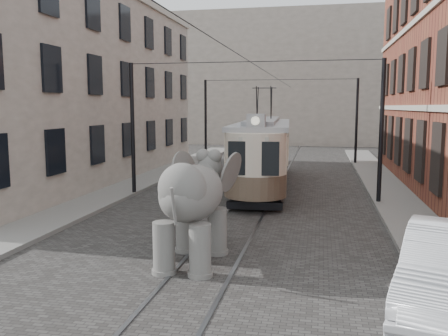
# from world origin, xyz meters

# --- Properties ---
(ground) EXTENTS (120.00, 120.00, 0.00)m
(ground) POSITION_xyz_m (0.00, 0.00, 0.00)
(ground) COLOR #3F3C3A
(tram_rails) EXTENTS (1.54, 80.00, 0.02)m
(tram_rails) POSITION_xyz_m (0.00, 0.00, 0.01)
(tram_rails) COLOR slate
(tram_rails) RESTS_ON ground
(sidewalk_right) EXTENTS (2.00, 60.00, 0.15)m
(sidewalk_right) POSITION_xyz_m (6.00, 0.00, 0.07)
(sidewalk_right) COLOR slate
(sidewalk_right) RESTS_ON ground
(sidewalk_left) EXTENTS (2.00, 60.00, 0.15)m
(sidewalk_left) POSITION_xyz_m (-6.50, 0.00, 0.07)
(sidewalk_left) COLOR slate
(sidewalk_left) RESTS_ON ground
(stucco_building) EXTENTS (7.00, 24.00, 10.00)m
(stucco_building) POSITION_xyz_m (-11.00, 10.00, 5.00)
(stucco_building) COLOR gray
(stucco_building) RESTS_ON ground
(distant_block) EXTENTS (28.00, 10.00, 14.00)m
(distant_block) POSITION_xyz_m (0.00, 40.00, 7.00)
(distant_block) COLOR gray
(distant_block) RESTS_ON ground
(catenary) EXTENTS (11.00, 30.20, 6.00)m
(catenary) POSITION_xyz_m (-0.20, 5.00, 3.00)
(catenary) COLOR black
(catenary) RESTS_ON ground
(tram) EXTENTS (3.42, 12.84, 5.04)m
(tram) POSITION_xyz_m (-0.07, 9.82, 2.52)
(tram) COLOR beige
(tram) RESTS_ON ground
(elephant) EXTENTS (2.65, 4.72, 2.87)m
(elephant) POSITION_xyz_m (-0.44, -2.72, 1.43)
(elephant) COLOR slate
(elephant) RESTS_ON ground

